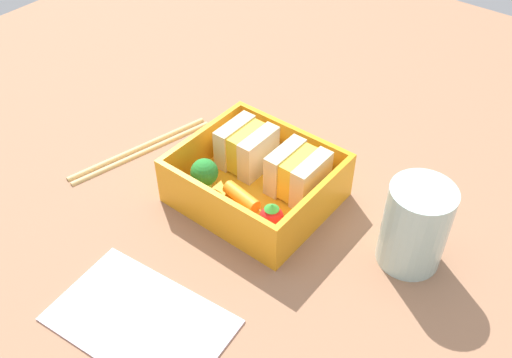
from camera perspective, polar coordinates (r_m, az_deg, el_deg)
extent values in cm
cube|color=#92664A|center=(62.57, 0.00, -2.52)|extent=(120.00, 120.00, 2.00)
cube|color=orange|center=(61.46, 0.00, -1.45)|extent=(15.60, 13.66, 1.20)
cube|color=orange|center=(63.60, 3.67, 3.56)|extent=(15.60, 0.60, 4.43)
cube|color=orange|center=(55.98, -4.17, -2.96)|extent=(15.60, 0.60, 4.43)
cube|color=orange|center=(63.40, -5.32, 3.31)|extent=(0.60, 12.46, 4.43)
cube|color=orange|center=(56.45, 5.97, -2.64)|extent=(0.60, 12.46, 4.43)
cube|color=beige|center=(63.54, -2.13, 3.79)|extent=(1.68, 5.34, 4.77)
cube|color=yellow|center=(62.69, -0.95, 3.19)|extent=(1.68, 4.91, 4.39)
cube|color=beige|center=(61.87, 0.26, 2.59)|extent=(1.68, 5.34, 4.77)
cube|color=beige|center=(60.26, 2.89, 1.25)|extent=(1.68, 5.34, 4.77)
cube|color=yellow|center=(59.56, 4.20, 0.59)|extent=(1.68, 4.91, 4.39)
cube|color=beige|center=(58.89, 5.53, -0.08)|extent=(1.68, 5.34, 4.77)
cylinder|color=#93D35E|center=(60.96, -5.09, -0.51)|extent=(1.33, 1.33, 1.28)
sphere|color=#267E2E|center=(59.84, -5.19, 0.67)|extent=(2.96, 2.96, 2.96)
cylinder|color=orange|center=(59.14, -1.41, -1.81)|extent=(4.53, 2.16, 1.48)
sphere|color=red|center=(56.29, 1.55, -3.91)|extent=(2.51, 2.51, 2.51)
cone|color=green|center=(55.18, 1.58, -2.79)|extent=(1.51, 1.51, 0.60)
cylinder|color=tan|center=(69.41, -11.64, 3.23)|extent=(4.87, 17.97, 0.70)
cylinder|color=tan|center=(68.66, -11.22, 2.81)|extent=(4.87, 17.97, 0.70)
cylinder|color=silver|center=(54.81, 15.63, -4.54)|extent=(6.11, 6.11, 8.89)
cube|color=silver|center=(52.55, -11.50, -13.62)|extent=(16.65, 11.38, 0.40)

